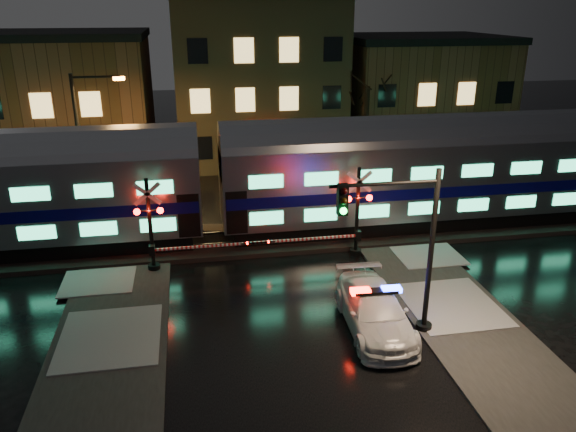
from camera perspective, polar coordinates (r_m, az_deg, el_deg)
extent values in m
plane|color=black|center=(24.06, -1.15, -7.13)|extent=(120.00, 120.00, 0.00)
cube|color=black|center=(28.48, -2.74, -2.28)|extent=(90.00, 4.20, 0.24)
cube|color=#2D2D2D|center=(19.00, -18.64, -16.60)|extent=(4.00, 20.00, 0.12)
cube|color=#2D2D2D|center=(21.12, 19.78, -12.63)|extent=(4.00, 20.00, 0.12)
cube|color=brown|center=(44.61, -23.02, 10.44)|extent=(14.00, 10.00, 9.00)
cube|color=brown|center=(44.18, -3.31, 13.56)|extent=(12.00, 11.00, 11.50)
cube|color=brown|center=(47.26, 13.00, 11.72)|extent=(12.00, 10.00, 8.50)
cube|color=black|center=(31.33, 16.80, 0.03)|extent=(24.00, 2.40, 0.80)
cube|color=#B7BAC1|center=(30.62, 17.24, 4.06)|extent=(25.00, 3.05, 3.80)
cube|color=#090968|center=(30.73, 17.16, 3.34)|extent=(24.75, 3.09, 0.55)
cube|color=#41F9AC|center=(29.66, 18.33, 1.06)|extent=(21.00, 0.05, 0.62)
cube|color=#41F9AC|center=(29.14, 18.73, 4.39)|extent=(21.00, 0.05, 0.62)
cylinder|color=#B7BAC1|center=(30.21, 17.58, 7.14)|extent=(25.00, 3.05, 3.05)
imported|color=white|center=(20.99, 8.81, -9.50)|extent=(2.38, 5.36, 1.53)
cube|color=black|center=(20.60, 8.93, -7.56)|extent=(1.61, 0.48, 0.10)
cube|color=#FF0C05|center=(20.43, 7.38, -7.59)|extent=(0.72, 0.39, 0.18)
cube|color=#1426FF|center=(20.74, 10.47, -7.33)|extent=(0.72, 0.39, 0.18)
cylinder|color=black|center=(26.96, 6.86, -3.69)|extent=(0.55, 0.55, 0.33)
cylinder|color=black|center=(26.19, 7.05, 0.33)|extent=(0.17, 0.17, 4.36)
sphere|color=#FF0C05|center=(25.64, 6.18, 1.73)|extent=(0.28, 0.28, 0.28)
sphere|color=#FF0C05|center=(25.92, 8.27, 1.84)|extent=(0.28, 0.28, 0.28)
cube|color=white|center=(25.71, 1.27, -2.40)|extent=(5.46, 0.10, 0.10)
cube|color=black|center=(26.35, 7.10, -1.97)|extent=(0.25, 0.30, 0.45)
cylinder|color=black|center=(25.98, -13.44, -5.13)|extent=(0.54, 0.54, 0.33)
cylinder|color=black|center=(25.19, -13.81, -1.01)|extent=(0.17, 0.17, 4.34)
sphere|color=#FF0C05|center=(24.80, -15.11, 0.40)|extent=(0.28, 0.28, 0.28)
sphere|color=#FF0C05|center=(24.72, -12.86, 0.55)|extent=(0.28, 0.28, 0.28)
cube|color=white|center=(25.29, -7.50, -3.01)|extent=(5.43, 0.10, 0.10)
cube|color=black|center=(25.35, -13.64, -3.38)|extent=(0.25, 0.30, 0.45)
cylinder|color=black|center=(21.53, 13.60, -10.93)|extent=(0.58, 0.58, 0.31)
cylinder|color=black|center=(20.17, 14.30, -3.79)|extent=(0.19, 0.19, 6.18)
cylinder|color=black|center=(18.55, 9.78, 3.26)|extent=(3.71, 0.12, 0.12)
cube|color=black|center=(18.11, 5.56, 1.67)|extent=(0.33, 0.29, 1.03)
sphere|color=#0CFF3F|center=(18.08, 5.65, 0.51)|extent=(0.23, 0.23, 0.23)
cylinder|color=black|center=(31.38, -20.30, 6.12)|extent=(0.20, 0.20, 8.02)
cylinder|color=black|center=(30.53, -18.93, 13.23)|extent=(2.41, 0.12, 0.12)
cube|color=orange|center=(30.40, -16.80, 13.24)|extent=(0.55, 0.28, 0.18)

